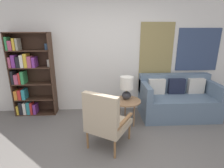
{
  "coord_description": "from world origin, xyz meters",
  "views": [
    {
      "loc": [
        -0.16,
        -1.93,
        1.84
      ],
      "look_at": [
        0.0,
        1.12,
        0.9
      ],
      "focal_mm": 28.0,
      "sensor_mm": 36.0,
      "label": 1
    }
  ],
  "objects_px": {
    "couch": "(177,100)",
    "armchair": "(105,119)",
    "bookshelf": "(28,77)",
    "side_table": "(127,103)",
    "table_lamp": "(127,86)"
  },
  "relations": [
    {
      "from": "couch",
      "to": "side_table",
      "type": "relative_size",
      "value": 2.89
    },
    {
      "from": "armchair",
      "to": "bookshelf",
      "type": "bearing_deg",
      "value": 141.1
    },
    {
      "from": "bookshelf",
      "to": "table_lamp",
      "type": "distance_m",
      "value": 2.18
    },
    {
      "from": "bookshelf",
      "to": "side_table",
      "type": "relative_size",
      "value": 3.26
    },
    {
      "from": "armchair",
      "to": "side_table",
      "type": "distance_m",
      "value": 0.84
    },
    {
      "from": "bookshelf",
      "to": "armchair",
      "type": "relative_size",
      "value": 1.86
    },
    {
      "from": "bookshelf",
      "to": "couch",
      "type": "relative_size",
      "value": 1.13
    },
    {
      "from": "couch",
      "to": "armchair",
      "type": "bearing_deg",
      "value": -145.98
    },
    {
      "from": "couch",
      "to": "table_lamp",
      "type": "xyz_separation_m",
      "value": [
        -1.18,
        -0.31,
        0.45
      ]
    },
    {
      "from": "side_table",
      "to": "table_lamp",
      "type": "relative_size",
      "value": 1.21
    },
    {
      "from": "table_lamp",
      "to": "armchair",
      "type": "bearing_deg",
      "value": -119.22
    },
    {
      "from": "couch",
      "to": "side_table",
      "type": "bearing_deg",
      "value": -162.49
    },
    {
      "from": "bookshelf",
      "to": "armchair",
      "type": "height_order",
      "value": "bookshelf"
    },
    {
      "from": "bookshelf",
      "to": "side_table",
      "type": "bearing_deg",
      "value": -16.63
    },
    {
      "from": "bookshelf",
      "to": "armchair",
      "type": "distance_m",
      "value": 2.17
    }
  ]
}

